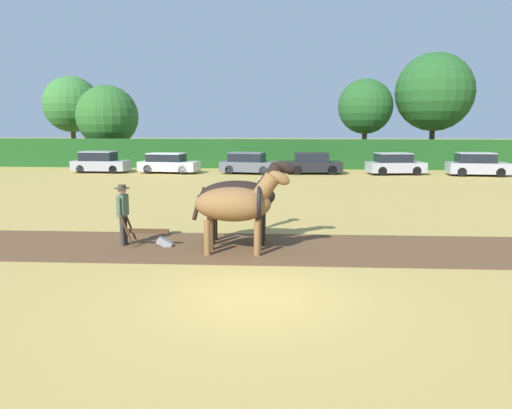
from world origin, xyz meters
The scene contains 18 objects.
ground_plane centered at (0.00, 0.00, 0.00)m, with size 240.00×240.00×0.00m, color tan.
plowed_furrow_strip centered at (-6.30, 3.94, 0.00)m, with size 35.82×3.71×0.01m, color brown.
hedgerow centered at (0.00, 30.71, 1.16)m, with size 57.18×1.50×2.33m, color #1E511E.
tree_far_left centered at (-20.61, 36.01, 5.35)m, with size 5.20×5.20×7.97m.
tree_left centered at (-16.45, 34.08, 4.22)m, with size 5.49×5.49×6.97m.
tree_center_left centered at (6.24, 33.89, 4.99)m, with size 4.62×4.62×7.32m.
tree_center centered at (12.00, 34.45, 6.19)m, with size 6.54×6.54×9.47m.
draft_horse_lead_left centered at (-0.80, 3.50, 1.36)m, with size 2.73×1.06×2.36m.
draft_horse_lead_right centered at (-0.82, 4.72, 1.42)m, with size 2.97×1.03×2.54m.
plow centered at (-3.37, 4.03, 0.31)m, with size 1.51×0.47×1.13m.
farmer_at_plow centered at (-4.22, 4.12, 1.05)m, with size 0.45×0.69×1.78m.
farmer_beside_team centered at (-0.39, 6.71, 1.06)m, with size 0.49×0.53×1.78m.
parked_car_far_left centered at (-13.85, 25.76, 0.74)m, with size 4.00×1.83×1.56m.
parked_car_left centered at (-8.73, 25.74, 0.71)m, with size 4.37×2.23×1.46m.
parked_car_center_left centered at (-2.86, 25.85, 0.73)m, with size 4.28×2.47×1.53m.
parked_car_center centered at (1.74, 26.20, 0.73)m, with size 4.04×2.07×1.51m.
parked_car_center_right centered at (7.49, 26.22, 0.73)m, with size 4.15×2.42×1.53m.
parked_car_right centered at (12.97, 25.84, 0.76)m, with size 4.09×2.00×1.60m.
Camera 1 is at (0.94, -9.74, 3.49)m, focal length 35.00 mm.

